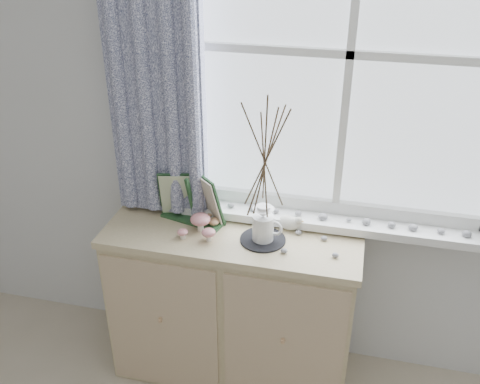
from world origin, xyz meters
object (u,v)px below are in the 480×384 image
at_px(botanical_book, 190,200).
at_px(toadstool_cluster, 200,224).
at_px(twig_pitcher, 265,156).
at_px(sideboard, 232,305).

bearing_deg(botanical_book, toadstool_cluster, -33.02).
relative_size(botanical_book, twig_pitcher, 0.50).
height_order(sideboard, botanical_book, botanical_book).
xyz_separation_m(sideboard, toadstool_cluster, (-0.14, -0.03, 0.47)).
height_order(botanical_book, twig_pitcher, twig_pitcher).
bearing_deg(botanical_book, twig_pitcher, 4.31).
xyz_separation_m(sideboard, twig_pitcher, (0.15, -0.02, 0.84)).
distance_m(sideboard, toadstool_cluster, 0.50).
bearing_deg(toadstool_cluster, botanical_book, 132.78).
distance_m(sideboard, botanical_book, 0.59).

